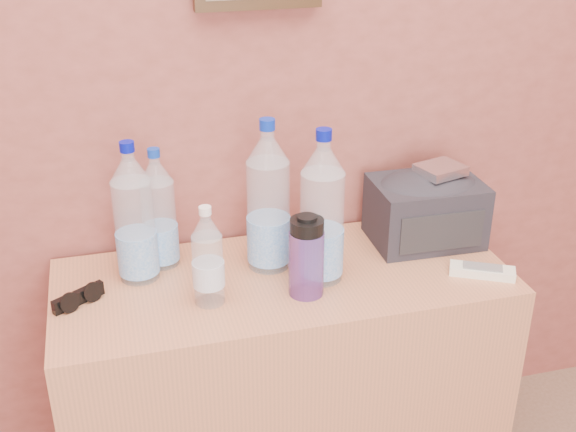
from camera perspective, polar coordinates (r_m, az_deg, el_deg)
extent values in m
cube|color=#A38147|center=(1.94, -0.33, -13.42)|extent=(1.09, 0.46, 0.68)
cylinder|color=silver|center=(1.71, -12.03, -0.36)|extent=(0.09, 0.09, 0.30)
cylinder|color=#060FA9|center=(1.64, -12.62, 5.38)|extent=(0.03, 0.03, 0.02)
cylinder|color=white|center=(1.77, -10.16, 0.07)|extent=(0.08, 0.08, 0.26)
cylinder|color=#0F38B2|center=(1.70, -10.58, 4.93)|extent=(0.03, 0.03, 0.02)
cylinder|color=silver|center=(1.72, -1.57, 0.92)|extent=(0.10, 0.10, 0.33)
cylinder|color=#0B2BB3|center=(1.64, -1.65, 7.25)|extent=(0.04, 0.04, 0.03)
cylinder|color=white|center=(1.67, 2.70, 0.00)|extent=(0.10, 0.10, 0.33)
cylinder|color=#0611A1|center=(1.59, 2.85, 6.45)|extent=(0.04, 0.04, 0.02)
cylinder|color=silver|center=(1.61, -6.35, -3.63)|extent=(0.07, 0.07, 0.21)
cylinder|color=white|center=(1.55, -6.57, 0.43)|extent=(0.03, 0.03, 0.02)
cylinder|color=#6C3A9C|center=(1.64, 1.46, -3.75)|extent=(0.08, 0.08, 0.16)
cylinder|color=black|center=(1.59, 1.50, -0.66)|extent=(0.08, 0.08, 0.04)
cube|color=white|center=(1.81, 15.09, -4.23)|extent=(0.16, 0.12, 0.02)
cube|color=white|center=(1.87, 11.95, 3.61)|extent=(0.13, 0.12, 0.02)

